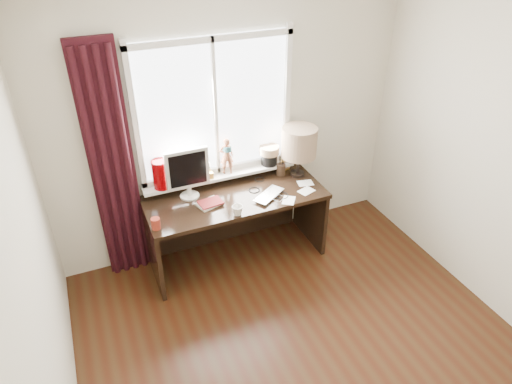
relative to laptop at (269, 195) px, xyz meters
name	(u,v)px	position (x,y,z in m)	size (l,w,h in m)	color
floor	(326,382)	(-0.19, -1.49, -0.76)	(3.50, 4.00, 0.00)	#341F0E
ceiling	(373,29)	(-0.19, -1.49, 1.84)	(3.50, 4.00, 0.00)	white
wall_back	(230,125)	(-0.19, 0.51, 0.54)	(3.50, 2.60, 0.00)	beige
wall_left	(33,342)	(-1.94, -1.49, 0.54)	(4.00, 2.60, 0.00)	beige
laptop	(269,195)	(0.00, 0.00, 0.00)	(0.34, 0.22, 0.03)	silver
mug	(237,210)	(-0.38, -0.16, 0.04)	(0.10, 0.09, 0.10)	white
red_cup	(156,224)	(-1.09, -0.08, 0.04)	(0.08, 0.08, 0.10)	maroon
window	(216,130)	(-0.34, 0.46, 0.54)	(1.52, 0.20, 1.40)	white
curtain	(113,170)	(-1.32, 0.41, 0.35)	(0.38, 0.09, 2.25)	black
desk	(232,211)	(-0.29, 0.23, -0.26)	(1.70, 0.70, 0.75)	#312014
monitor	(187,171)	(-0.69, 0.29, 0.26)	(0.40, 0.18, 0.49)	beige
notebook_stack	(210,203)	(-0.55, 0.09, 0.00)	(0.26, 0.22, 0.03)	beige
brush_holder	(281,169)	(0.28, 0.32, 0.05)	(0.09, 0.09, 0.25)	black
icon_frame	(286,165)	(0.36, 0.39, 0.05)	(0.10, 0.03, 0.13)	gold
table_lamp	(299,143)	(0.43, 0.25, 0.35)	(0.35, 0.35, 0.52)	black
loose_papers	(300,191)	(0.31, -0.04, -0.01)	(0.46, 0.37, 0.00)	white
desk_cables	(267,190)	(0.03, 0.11, -0.01)	(0.34, 0.49, 0.01)	black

